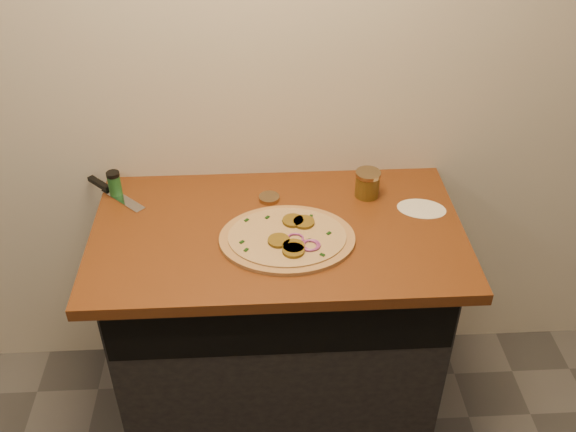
{
  "coord_description": "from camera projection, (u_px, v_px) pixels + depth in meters",
  "views": [
    {
      "loc": [
        -0.06,
        -0.23,
        2.16
      ],
      "look_at": [
        0.03,
        1.41,
        0.95
      ],
      "focal_mm": 40.0,
      "sensor_mm": 36.0,
      "label": 1
    }
  ],
  "objects": [
    {
      "name": "salsa_jar",
      "position": [
        367.0,
        184.0,
        2.19
      ],
      "size": [
        0.09,
        0.09,
        0.09
      ],
      "color": "maroon",
      "rests_on": "countertop"
    },
    {
      "name": "cabinet",
      "position": [
        278.0,
        323.0,
        2.37
      ],
      "size": [
        1.1,
        0.6,
        0.86
      ],
      "primitive_type": "cube",
      "color": "black",
      "rests_on": "ground"
    },
    {
      "name": "spice_shaker",
      "position": [
        114.0,
        184.0,
        2.19
      ],
      "size": [
        0.05,
        0.05,
        0.09
      ],
      "color": "#1C5A26",
      "rests_on": "countertop"
    },
    {
      "name": "countertop",
      "position": [
        278.0,
        232.0,
        2.08
      ],
      "size": [
        1.2,
        0.7,
        0.04
      ],
      "primitive_type": "cube",
      "color": "brown",
      "rests_on": "cabinet"
    },
    {
      "name": "mason_jar_lid",
      "position": [
        269.0,
        198.0,
        2.19
      ],
      "size": [
        0.08,
        0.08,
        0.01
      ],
      "primitive_type": "cylinder",
      "rotation": [
        0.0,
        0.0,
        -0.14
      ],
      "color": "#917954",
      "rests_on": "countertop"
    },
    {
      "name": "chefs_knife",
      "position": [
        110.0,
        191.0,
        2.23
      ],
      "size": [
        0.23,
        0.22,
        0.02
      ],
      "color": "#B7BAC1",
      "rests_on": "countertop"
    },
    {
      "name": "flour_spill",
      "position": [
        422.0,
        209.0,
        2.15
      ],
      "size": [
        0.2,
        0.2,
        0.0
      ],
      "primitive_type": "cylinder",
      "rotation": [
        0.0,
        0.0,
        -0.24
      ],
      "color": "white",
      "rests_on": "countertop"
    },
    {
      "name": "pizza",
      "position": [
        288.0,
        238.0,
        2.01
      ],
      "size": [
        0.43,
        0.43,
        0.03
      ],
      "color": "tan",
      "rests_on": "countertop"
    }
  ]
}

